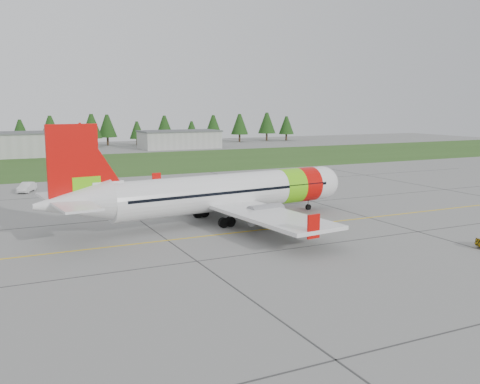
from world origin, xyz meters
TOP-DOWN VIEW (x-y plane):
  - ground at (0.00, 0.00)m, footprint 320.00×320.00m
  - aircraft at (-6.48, 13.97)m, footprint 37.75×34.99m
  - service_van at (-25.15, 46.34)m, footprint 2.07×2.03m
  - grass_strip at (0.00, 82.00)m, footprint 320.00×50.00m
  - taxi_guideline at (0.00, 8.00)m, footprint 120.00×0.25m
  - hangar_east at (25.00, 118.00)m, footprint 24.00×12.00m
  - treeline at (0.00, 138.00)m, footprint 160.00×8.00m

SIDE VIEW (x-z plane):
  - ground at x=0.00m, z-range 0.00..0.00m
  - taxi_guideline at x=0.00m, z-range 0.00..0.02m
  - grass_strip at x=0.00m, z-range 0.00..0.03m
  - service_van at x=-25.15m, z-range 0.00..4.55m
  - hangar_east at x=25.00m, z-range 0.00..5.20m
  - aircraft at x=-6.48m, z-range -2.42..9.02m
  - treeline at x=0.00m, z-range 0.00..10.00m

